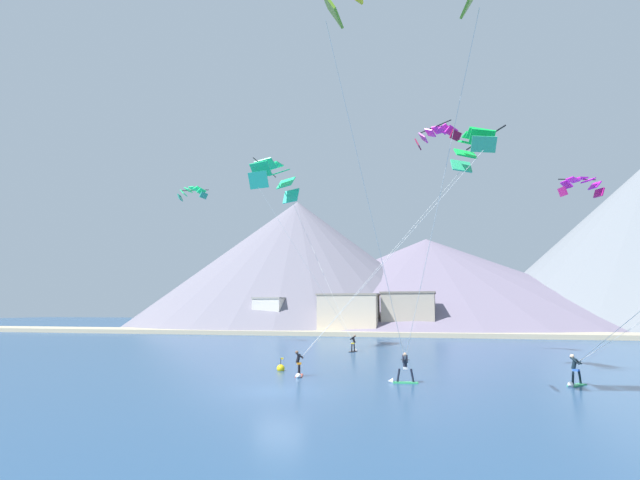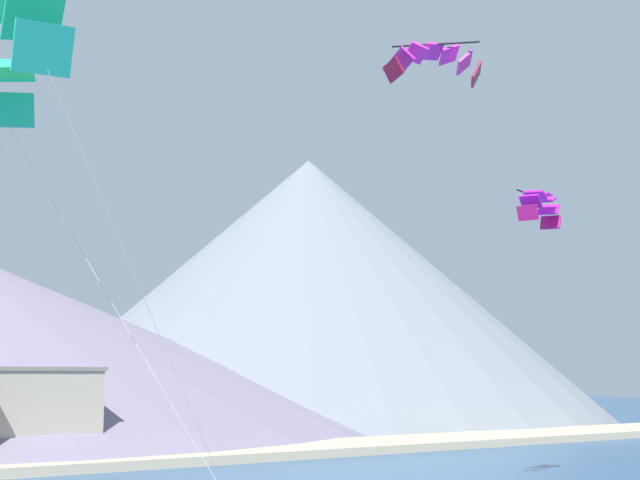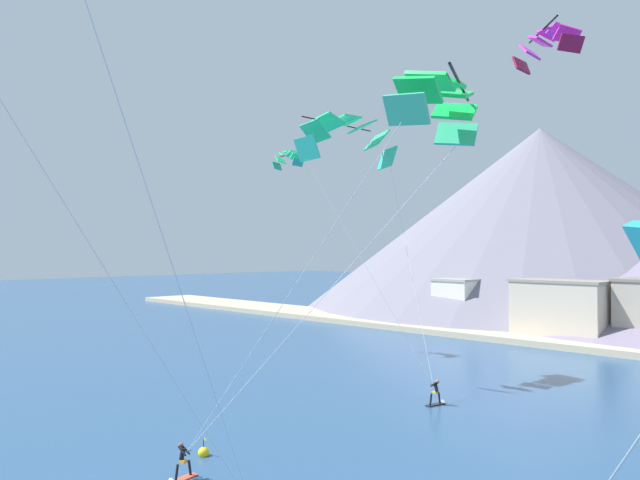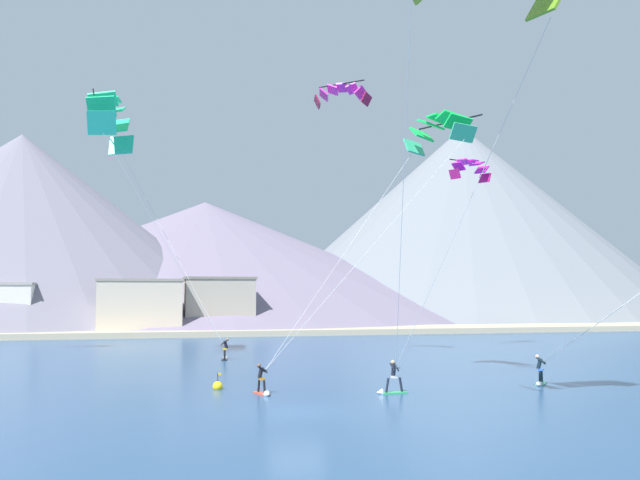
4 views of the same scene
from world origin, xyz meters
The scene contains 17 objects.
ground_plane centered at (0.00, 0.00, 0.00)m, with size 400.00×400.00×0.00m, color navy.
kitesurfer_near_lead centered at (-0.67, 5.67, 0.47)m, with size 0.78×1.79×1.69m.
kitesurfer_near_trail centered at (15.45, 5.81, 0.55)m, with size 1.40×1.61×1.80m.
kitesurfer_mid_center centered at (-0.67, 25.08, 0.55)m, with size 0.64×1.78×1.79m.
kitesurfer_far_left centered at (5.96, 4.55, 0.56)m, with size 1.77×0.64×1.81m.
parafoil_kite_near_lead centered at (10.72, 8.98, 15.34)m, with size 13.22×6.00×15.02m.
parafoil_kite_mid_center centered at (-9.86, 26.12, 19.10)m, with size 10.46×9.03×19.26m.
parafoil_kite_distant_high_outer centered at (-22.87, 31.39, 19.29)m, with size 4.19×1.75×1.71m.
parafoil_kite_distant_low_drift centered at (8.23, 22.58, 21.24)m, with size 4.52×3.07×1.89m.
parafoil_kite_distant_mid_solo centered at (22.16, 28.67, 16.79)m, with size 4.54×2.79×1.97m.
race_marker_buoy centered at (-2.77, 8.32, 0.16)m, with size 0.56×0.56×1.02m.
shoreline_strip centered at (0.00, 57.11, 0.35)m, with size 180.00×10.00×0.70m, color #BCAD8E.
shore_building_harbour_front centered at (2.16, 61.27, 3.60)m, with size 9.12×6.54×7.18m.
shore_building_promenade_mid centered at (-7.67, 58.16, 3.44)m, with size 10.37×4.87×6.86m.
shore_building_quay_east centered at (-22.81, 61.44, 3.21)m, with size 5.35×6.09×6.40m.
mountain_peak_central_summit centered at (-27.75, 93.87, 15.72)m, with size 82.02×82.02×31.44m.
mountain_peak_east_shoulder centered at (3.64, 107.52, 11.30)m, with size 110.19×110.19×22.60m.
Camera 1 is at (8.73, -25.61, 4.27)m, focal length 28.00 mm.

